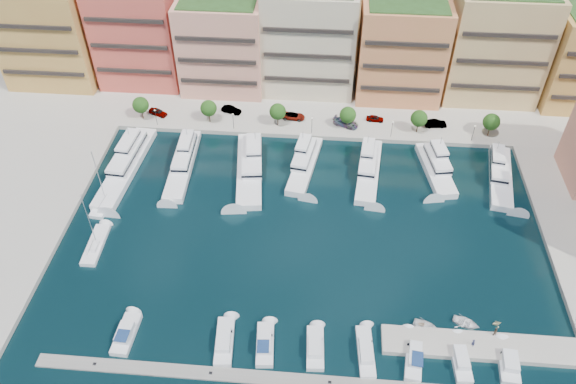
% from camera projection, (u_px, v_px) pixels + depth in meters
% --- Properties ---
extents(ground, '(400.00, 400.00, 0.00)m').
position_uv_depth(ground, '(303.00, 235.00, 106.21)').
color(ground, black).
rests_on(ground, ground).
extents(north_quay, '(220.00, 64.00, 2.00)m').
position_uv_depth(north_quay, '(318.00, 68.00, 151.76)').
color(north_quay, '#9E998E').
rests_on(north_quay, ground).
extents(south_pontoon, '(72.00, 2.20, 0.35)m').
position_uv_depth(south_pontoon, '(270.00, 379.00, 84.35)').
color(south_pontoon, gray).
rests_on(south_pontoon, ground).
extents(finger_pier, '(32.00, 5.00, 2.00)m').
position_uv_depth(finger_pier, '(484.00, 348.00, 88.18)').
color(finger_pier, '#9E998E').
rests_on(finger_pier, ground).
extents(apartment_0, '(22.00, 16.50, 24.80)m').
position_uv_depth(apartment_0, '(50.00, 33.00, 138.05)').
color(apartment_0, tan).
rests_on(apartment_0, north_quay).
extents(apartment_1, '(20.00, 16.50, 26.80)m').
position_uv_depth(apartment_1, '(139.00, 29.00, 137.48)').
color(apartment_1, '#CC5244').
rests_on(apartment_1, north_quay).
extents(apartment_2, '(20.00, 15.50, 22.80)m').
position_uv_depth(apartment_2, '(222.00, 44.00, 136.05)').
color(apartment_2, tan).
rests_on(apartment_2, north_quay).
extents(apartment_3, '(22.00, 16.50, 25.80)m').
position_uv_depth(apartment_3, '(309.00, 38.00, 135.21)').
color(apartment_3, beige).
rests_on(apartment_3, north_quay).
extents(apartment_4, '(20.00, 15.50, 23.80)m').
position_uv_depth(apartment_4, '(401.00, 50.00, 133.04)').
color(apartment_4, '#DE7D53').
rests_on(apartment_4, north_quay).
extents(apartment_5, '(22.00, 16.50, 26.80)m').
position_uv_depth(apartment_5, '(496.00, 43.00, 132.13)').
color(apartment_5, '#D6B671').
rests_on(apartment_5, north_quay).
extents(backblock_4, '(26.00, 18.00, 30.00)m').
position_uv_depth(backblock_4, '(572.00, 1.00, 145.73)').
color(backblock_4, '#CC5244').
rests_on(backblock_4, north_quay).
extents(tree_0, '(3.80, 3.80, 5.65)m').
position_uv_depth(tree_0, '(141.00, 105.00, 130.11)').
color(tree_0, '#473323').
rests_on(tree_0, north_quay).
extents(tree_1, '(3.80, 3.80, 5.65)m').
position_uv_depth(tree_1, '(209.00, 108.00, 129.11)').
color(tree_1, '#473323').
rests_on(tree_1, north_quay).
extents(tree_2, '(3.80, 3.80, 5.65)m').
position_uv_depth(tree_2, '(278.00, 112.00, 128.12)').
color(tree_2, '#473323').
rests_on(tree_2, north_quay).
extents(tree_3, '(3.80, 3.80, 5.65)m').
position_uv_depth(tree_3, '(348.00, 115.00, 127.12)').
color(tree_3, '#473323').
rests_on(tree_3, north_quay).
extents(tree_4, '(3.80, 3.80, 5.65)m').
position_uv_depth(tree_4, '(419.00, 118.00, 126.13)').
color(tree_4, '#473323').
rests_on(tree_4, north_quay).
extents(tree_5, '(3.80, 3.80, 5.65)m').
position_uv_depth(tree_5, '(491.00, 122.00, 125.13)').
color(tree_5, '#473323').
rests_on(tree_5, north_quay).
extents(lamppost_0, '(0.30, 0.30, 4.20)m').
position_uv_depth(lamppost_0, '(156.00, 115.00, 128.79)').
color(lamppost_0, black).
rests_on(lamppost_0, north_quay).
extents(lamppost_1, '(0.30, 0.30, 4.20)m').
position_uv_depth(lamppost_1, '(233.00, 119.00, 127.67)').
color(lamppost_1, black).
rests_on(lamppost_1, north_quay).
extents(lamppost_2, '(0.30, 0.30, 4.20)m').
position_uv_depth(lamppost_2, '(312.00, 122.00, 126.55)').
color(lamppost_2, black).
rests_on(lamppost_2, north_quay).
extents(lamppost_3, '(0.30, 0.30, 4.20)m').
position_uv_depth(lamppost_3, '(392.00, 126.00, 125.43)').
color(lamppost_3, black).
rests_on(lamppost_3, north_quay).
extents(lamppost_4, '(0.30, 0.30, 4.20)m').
position_uv_depth(lamppost_4, '(474.00, 130.00, 124.31)').
color(lamppost_4, black).
rests_on(lamppost_4, north_quay).
extents(yacht_0, '(6.59, 26.73, 7.30)m').
position_uv_depth(yacht_0, '(127.00, 162.00, 120.22)').
color(yacht_0, white).
rests_on(yacht_0, ground).
extents(yacht_1, '(5.04, 23.07, 7.30)m').
position_uv_depth(yacht_1, '(183.00, 161.00, 120.69)').
color(yacht_1, white).
rests_on(yacht_1, ground).
extents(yacht_2, '(7.98, 24.05, 7.30)m').
position_uv_depth(yacht_2, '(250.00, 165.00, 119.54)').
color(yacht_2, white).
rests_on(yacht_2, ground).
extents(yacht_3, '(7.01, 19.36, 7.30)m').
position_uv_depth(yacht_3, '(305.00, 162.00, 120.38)').
color(yacht_3, white).
rests_on(yacht_3, ground).
extents(yacht_4, '(6.30, 20.81, 7.30)m').
position_uv_depth(yacht_4, '(369.00, 168.00, 119.05)').
color(yacht_4, white).
rests_on(yacht_4, ground).
extents(yacht_5, '(7.36, 17.56, 7.30)m').
position_uv_depth(yacht_5, '(436.00, 166.00, 119.29)').
color(yacht_5, white).
rests_on(yacht_5, ground).
extents(yacht_6, '(7.31, 20.13, 7.30)m').
position_uv_depth(yacht_6, '(500.00, 173.00, 117.57)').
color(yacht_6, white).
rests_on(yacht_6, ground).
extents(cruiser_1, '(3.15, 7.79, 2.66)m').
position_uv_depth(cruiser_1, '(126.00, 334.00, 89.41)').
color(cruiser_1, white).
rests_on(cruiser_1, ground).
extents(cruiser_3, '(3.45, 8.84, 2.55)m').
position_uv_depth(cruiser_3, '(224.00, 342.00, 88.44)').
color(cruiser_3, white).
rests_on(cruiser_3, ground).
extents(cruiser_4, '(3.31, 7.96, 2.66)m').
position_uv_depth(cruiser_4, '(265.00, 345.00, 88.02)').
color(cruiser_4, white).
rests_on(cruiser_4, ground).
extents(cruiser_5, '(3.04, 7.75, 2.55)m').
position_uv_depth(cruiser_5, '(315.00, 348.00, 87.55)').
color(cruiser_5, white).
rests_on(cruiser_5, ground).
extents(cruiser_6, '(3.11, 9.20, 2.55)m').
position_uv_depth(cruiser_6, '(366.00, 352.00, 87.06)').
color(cruiser_6, white).
rests_on(cruiser_6, ground).
extents(cruiser_7, '(3.51, 8.97, 2.66)m').
position_uv_depth(cruiser_7, '(414.00, 356.00, 86.57)').
color(cruiser_7, white).
rests_on(cruiser_7, ground).
extents(cruiser_8, '(2.91, 8.23, 2.55)m').
position_uv_depth(cruiser_8, '(460.00, 359.00, 86.16)').
color(cruiser_8, white).
rests_on(cruiser_8, ground).
extents(cruiser_9, '(3.43, 7.45, 2.55)m').
position_uv_depth(cruiser_9, '(508.00, 363.00, 85.72)').
color(cruiser_9, white).
rests_on(cruiser_9, ground).
extents(sailboat_1, '(3.12, 10.02, 13.20)m').
position_uv_depth(sailboat_1, '(96.00, 246.00, 103.78)').
color(sailboat_1, white).
rests_on(sailboat_1, ground).
extents(sailboat_2, '(3.61, 9.57, 13.20)m').
position_uv_depth(sailboat_2, '(105.00, 202.00, 112.37)').
color(sailboat_2, white).
rests_on(sailboat_2, ground).
extents(tender_1, '(1.55, 1.36, 0.76)m').
position_uv_depth(tender_1, '(422.00, 324.00, 91.04)').
color(tender_1, beige).
rests_on(tender_1, ground).
extents(tender_2, '(5.18, 4.51, 0.90)m').
position_uv_depth(tender_2, '(466.00, 323.00, 91.11)').
color(tender_2, white).
rests_on(tender_2, ground).
extents(tender_3, '(1.82, 1.67, 0.81)m').
position_uv_depth(tender_3, '(497.00, 323.00, 91.13)').
color(tender_3, beige).
rests_on(tender_3, ground).
extents(tender_0, '(5.00, 4.34, 0.87)m').
position_uv_depth(tender_0, '(426.00, 326.00, 90.66)').
color(tender_0, silver).
rests_on(tender_0, ground).
extents(car_0, '(5.01, 3.59, 1.58)m').
position_uv_depth(car_0, '(158.00, 112.00, 133.16)').
color(car_0, gray).
rests_on(car_0, north_quay).
extents(car_1, '(5.05, 3.05, 1.57)m').
position_uv_depth(car_1, '(231.00, 110.00, 133.85)').
color(car_1, gray).
rests_on(car_1, north_quay).
extents(car_2, '(5.51, 2.93, 1.47)m').
position_uv_depth(car_2, '(294.00, 116.00, 132.04)').
color(car_2, gray).
rests_on(car_2, north_quay).
extents(car_3, '(6.33, 4.36, 1.70)m').
position_uv_depth(car_3, '(346.00, 123.00, 129.89)').
color(car_3, gray).
rests_on(car_3, north_quay).
extents(car_4, '(4.17, 1.94, 1.38)m').
position_uv_depth(car_4, '(375.00, 118.00, 131.42)').
color(car_4, gray).
rests_on(car_4, north_quay).
extents(car_5, '(5.20, 2.37, 1.65)m').
position_uv_depth(car_5, '(436.00, 124.00, 129.65)').
color(car_5, gray).
rests_on(car_5, north_quay).
extents(person_0, '(0.61, 0.68, 1.55)m').
position_uv_depth(person_0, '(473.00, 343.00, 86.90)').
color(person_0, navy).
rests_on(person_0, finger_pier).
extents(person_1, '(0.94, 0.78, 1.76)m').
position_uv_depth(person_1, '(495.00, 331.00, 88.28)').
color(person_1, brown).
rests_on(person_1, finger_pier).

